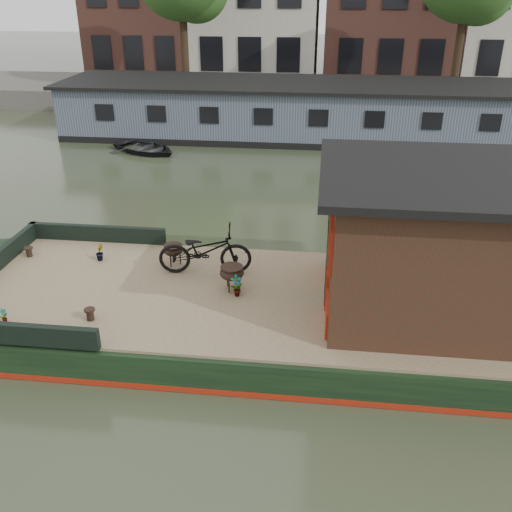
# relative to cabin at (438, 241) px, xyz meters

# --- Properties ---
(ground) EXTENTS (120.00, 120.00, 0.00)m
(ground) POSITION_rel_cabin_xyz_m (-2.19, 0.00, -1.88)
(ground) COLOR #2B3421
(ground) RESTS_ON ground
(houseboat_hull) EXTENTS (14.01, 4.02, 0.60)m
(houseboat_hull) POSITION_rel_cabin_xyz_m (-3.52, 0.00, -1.60)
(houseboat_hull) COLOR black
(houseboat_hull) RESTS_ON ground
(houseboat_deck) EXTENTS (11.80, 3.80, 0.05)m
(houseboat_deck) POSITION_rel_cabin_xyz_m (-2.19, 0.00, -1.25)
(houseboat_deck) COLOR #96805C
(houseboat_deck) RESTS_ON houseboat_hull
(bow_bulwark) EXTENTS (3.00, 4.00, 0.35)m
(bow_bulwark) POSITION_rel_cabin_xyz_m (-7.25, 0.00, -1.05)
(bow_bulwark) COLOR black
(bow_bulwark) RESTS_ON houseboat_deck
(cabin) EXTENTS (4.00, 3.50, 2.42)m
(cabin) POSITION_rel_cabin_xyz_m (0.00, 0.00, 0.00)
(cabin) COLOR black
(cabin) RESTS_ON houseboat_deck
(bicycle) EXTENTS (1.83, 0.84, 0.93)m
(bicycle) POSITION_rel_cabin_xyz_m (-4.08, 0.77, -0.76)
(bicycle) COLOR black
(bicycle) RESTS_ON houseboat_deck
(potted_plant_a) EXTENTS (0.26, 0.22, 0.41)m
(potted_plant_a) POSITION_rel_cabin_xyz_m (-3.35, -0.07, -1.02)
(potted_plant_a) COLOR brown
(potted_plant_a) RESTS_ON houseboat_deck
(potted_plant_b) EXTENTS (0.19, 0.22, 0.34)m
(potted_plant_b) POSITION_rel_cabin_xyz_m (-6.30, 1.04, -1.06)
(potted_plant_b) COLOR brown
(potted_plant_b) RESTS_ON houseboat_deck
(potted_plant_e) EXTENTS (0.15, 0.17, 0.27)m
(potted_plant_e) POSITION_rel_cabin_xyz_m (-7.01, -1.38, -1.09)
(potted_plant_e) COLOR #A53630
(potted_plant_e) RESTS_ON houseboat_deck
(brazier_front) EXTENTS (0.55, 0.55, 0.47)m
(brazier_front) POSITION_rel_cabin_xyz_m (-3.47, 0.17, -0.99)
(brazier_front) COLOR black
(brazier_front) RESTS_ON houseboat_deck
(brazier_rear) EXTENTS (0.42, 0.42, 0.43)m
(brazier_rear) POSITION_rel_cabin_xyz_m (-4.77, 1.01, -1.02)
(brazier_rear) COLOR black
(brazier_rear) RESTS_ON houseboat_deck
(bollard_port) EXTENTS (0.17, 0.17, 0.20)m
(bollard_port) POSITION_rel_cabin_xyz_m (-7.79, 1.02, -1.13)
(bollard_port) COLOR black
(bollard_port) RESTS_ON houseboat_deck
(bollard_stbd) EXTENTS (0.18, 0.18, 0.21)m
(bollard_stbd) POSITION_rel_cabin_xyz_m (-5.64, -1.14, -1.12)
(bollard_stbd) COLOR black
(bollard_stbd) RESTS_ON houseboat_deck
(dinghy) EXTENTS (3.32, 3.02, 0.56)m
(dinghy) POSITION_rel_cabin_xyz_m (-8.43, 11.03, -1.60)
(dinghy) COLOR black
(dinghy) RESTS_ON ground
(far_houseboat) EXTENTS (20.40, 4.40, 2.11)m
(far_houseboat) POSITION_rel_cabin_xyz_m (-2.19, 14.00, -0.91)
(far_houseboat) COLOR slate
(far_houseboat) RESTS_ON ground
(quay) EXTENTS (60.00, 6.00, 0.90)m
(quay) POSITION_rel_cabin_xyz_m (-2.19, 20.50, -1.43)
(quay) COLOR #47443F
(quay) RESTS_ON ground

